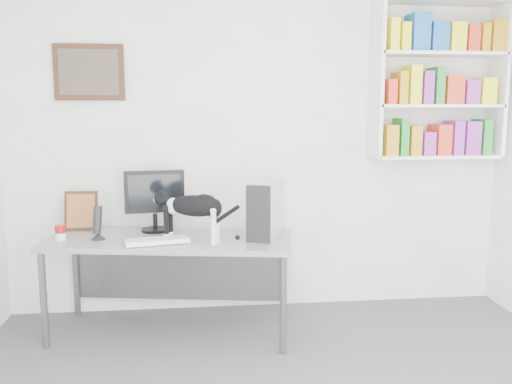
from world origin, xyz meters
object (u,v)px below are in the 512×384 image
keyboard (157,241)px  leaning_print (81,210)px  desk (171,286)px  speaker (97,222)px  soup_can (60,233)px  cat (193,218)px  bookshelf (438,80)px  monitor (155,200)px  pc_tower (266,209)px

keyboard → leaning_print: (-0.60, 0.49, 0.14)m
desk → speaker: size_ratio=6.94×
leaning_print → soup_can: size_ratio=2.83×
leaning_print → cat: size_ratio=0.54×
bookshelf → speaker: bookshelf is taller
bookshelf → desk: size_ratio=0.72×
monitor → speaker: monitor is taller
leaning_print → cat: cat is taller
keyboard → cat: size_ratio=0.76×
pc_tower → cat: 0.53m
desk → leaning_print: 0.91m
desk → keyboard: 0.41m
bookshelf → speaker: (-2.60, -0.35, -1.01)m
desk → cat: size_ratio=3.08×
soup_can → cat: (0.92, -0.16, 0.12)m
soup_can → monitor: bearing=19.1°
speaker → leaning_print: (-0.18, 0.33, 0.03)m
keyboard → pc_tower: 0.79m
speaker → pc_tower: bearing=32.1°
bookshelf → keyboard: size_ratio=2.89×
leaning_print → speaker: bearing=-60.6°
keyboard → soup_can: soup_can is taller
pc_tower → speaker: bearing=-160.4°
bookshelf → pc_tower: 1.74m
monitor → cat: size_ratio=0.84×
soup_can → cat: 0.94m
desk → pc_tower: 0.89m
monitor → soup_can: size_ratio=4.38×
speaker → cat: 0.69m
keyboard → soup_can: bearing=156.1°
bookshelf → monitor: size_ratio=2.64×
desk → monitor: size_ratio=3.68×
leaning_print → soup_can: bearing=-101.6°
monitor → cat: bearing=-60.6°
speaker → bookshelf: bearing=42.1°
pc_tower → speaker: 1.19m
keyboard → pc_tower: pc_tower is taller
monitor → cat: 0.48m
bookshelf → keyboard: (-2.18, -0.51, -1.11)m
cat → bookshelf: bearing=37.1°
speaker → desk: bearing=34.1°
monitor → pc_tower: monitor is taller
desk → leaning_print: size_ratio=5.69×
monitor → leaning_print: (-0.56, 0.12, -0.08)m
soup_can → keyboard: bearing=-12.8°
desk → soup_can: size_ratio=16.12×
speaker → leaning_print: leaning_print is taller
monitor → keyboard: size_ratio=1.09×
cat → leaning_print: bearing=172.0°
pc_tower → speaker: pc_tower is taller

